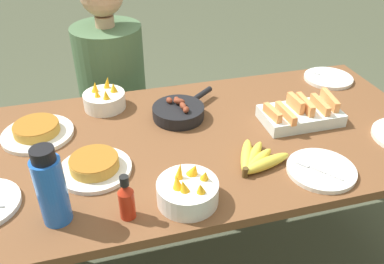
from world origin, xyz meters
TOP-DOWN VIEW (x-y plane):
  - dining_table at (0.00, 0.00)m, footprint 1.88×0.89m
  - banana_bunch at (0.17, -0.21)m, footprint 0.21×0.20m
  - melon_tray at (0.46, 0.01)m, footprint 0.31×0.18m
  - skillet at (-0.01, 0.16)m, footprint 0.29×0.26m
  - frittata_plate_center at (-0.56, 0.18)m, footprint 0.27×0.27m
  - frittata_plate_side at (-0.37, -0.10)m, footprint 0.25×0.25m
  - empty_plate_far_left at (0.37, -0.31)m, footprint 0.23×0.23m
  - empty_plate_mid_edge at (0.77, 0.31)m, footprint 0.23×0.23m
  - fruit_bowl_mango at (-0.29, 0.33)m, footprint 0.17×0.17m
  - fruit_bowl_citrus at (-0.10, -0.32)m, footprint 0.19×0.19m
  - water_bottle at (-0.49, -0.30)m, footprint 0.08×0.08m
  - hot_sauce_bottle at (-0.29, -0.34)m, footprint 0.05×0.05m
  - person_figure at (-0.24, 0.71)m, footprint 0.38×0.38m

SIDE VIEW (x-z plane):
  - person_figure at x=-0.24m, z-range -0.11..1.11m
  - dining_table at x=0.00m, z-range 0.28..1.03m
  - empty_plate_far_left at x=0.37m, z-range 0.74..0.77m
  - empty_plate_mid_edge at x=0.77m, z-range 0.74..0.77m
  - banana_bunch at x=0.17m, z-range 0.75..0.79m
  - frittata_plate_center at x=-0.56m, z-range 0.74..0.79m
  - frittata_plate_side at x=-0.37m, z-range 0.74..0.80m
  - skillet at x=-0.01m, z-range 0.73..0.82m
  - melon_tray at x=0.46m, z-range 0.73..0.83m
  - fruit_bowl_mango at x=-0.29m, z-range 0.73..0.85m
  - fruit_bowl_citrus at x=-0.10m, z-range 0.73..0.85m
  - hot_sauce_bottle at x=-0.29m, z-range 0.74..0.89m
  - water_bottle at x=-0.49m, z-range 0.74..0.99m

